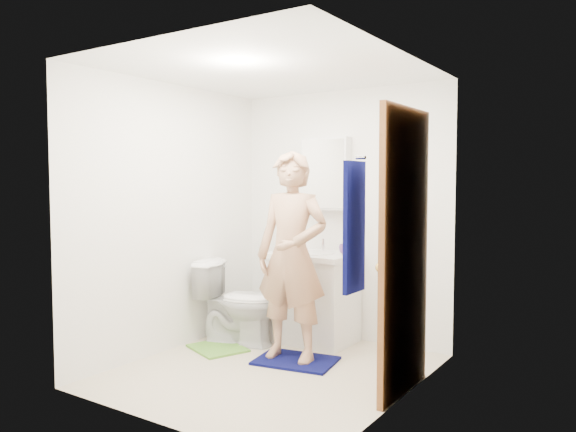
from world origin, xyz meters
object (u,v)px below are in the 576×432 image
(medicine_cabinet, at_px, (326,174))
(soap_dispenser, at_px, (289,241))
(vanity_cabinet, at_px, (313,300))
(toothbrush_cup, at_px, (345,249))
(towel, at_px, (354,227))
(toilet, at_px, (238,302))
(man, at_px, (292,256))

(medicine_cabinet, distance_m, soap_dispenser, 0.75)
(vanity_cabinet, height_order, toothbrush_cup, toothbrush_cup)
(towel, xyz_separation_m, toothbrush_cup, (-0.88, 1.56, -0.35))
(medicine_cabinet, relative_size, toilet, 0.89)
(man, bearing_deg, soap_dispenser, 119.16)
(vanity_cabinet, bearing_deg, medicine_cabinet, 90.00)
(soap_dispenser, relative_size, man, 0.11)
(towel, bearing_deg, medicine_cabinet, 124.61)
(toothbrush_cup, relative_size, man, 0.07)
(towel, height_order, toothbrush_cup, towel)
(vanity_cabinet, xyz_separation_m, soap_dispenser, (-0.24, -0.05, 0.55))
(toilet, bearing_deg, towel, -136.80)
(toilet, height_order, soap_dispenser, soap_dispenser)
(toothbrush_cup, xyz_separation_m, man, (-0.15, -0.68, 0.00))
(toilet, bearing_deg, vanity_cabinet, -66.44)
(medicine_cabinet, bearing_deg, toilet, -128.96)
(towel, height_order, toilet, towel)
(towel, distance_m, soap_dispenser, 2.04)
(vanity_cabinet, distance_m, toothbrush_cup, 0.58)
(vanity_cabinet, bearing_deg, towel, -51.53)
(toilet, xyz_separation_m, toothbrush_cup, (0.85, 0.53, 0.50))
(medicine_cabinet, distance_m, man, 1.10)
(medicine_cabinet, bearing_deg, man, -79.57)
(soap_dispenser, bearing_deg, medicine_cabinet, 49.14)
(vanity_cabinet, relative_size, man, 0.46)
(toothbrush_cup, distance_m, man, 0.70)
(vanity_cabinet, relative_size, medicine_cabinet, 1.14)
(toothbrush_cup, bearing_deg, towel, -60.53)
(medicine_cabinet, distance_m, towel, 2.11)
(toilet, distance_m, man, 0.88)
(soap_dispenser, bearing_deg, vanity_cabinet, 12.42)
(soap_dispenser, xyz_separation_m, toothbrush_cup, (0.54, 0.13, -0.05))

